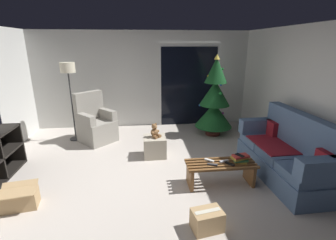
{
  "coord_description": "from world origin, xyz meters",
  "views": [
    {
      "loc": [
        -0.07,
        -3.44,
        2.16
      ],
      "look_at": [
        0.4,
        0.7,
        0.85
      ],
      "focal_mm": 25.85,
      "sensor_mm": 36.0,
      "label": 1
    }
  ],
  "objects": [
    {
      "name": "ottoman",
      "position": [
        0.17,
        1.02,
        0.2
      ],
      "size": [
        0.44,
        0.44,
        0.41
      ],
      "primitive_type": "cube",
      "color": "#B2A893",
      "rests_on": "ground"
    },
    {
      "name": "remote_black",
      "position": [
        1.26,
        -0.21,
        0.39
      ],
      "size": [
        0.13,
        0.15,
        0.02
      ],
      "primitive_type": "cube",
      "rotation": [
        0.0,
        0.0,
        3.8
      ],
      "color": "black",
      "rests_on": "coffee_table"
    },
    {
      "name": "remote_white",
      "position": [
        0.98,
        -0.05,
        0.39
      ],
      "size": [
        0.14,
        0.14,
        0.02
      ],
      "primitive_type": "cube",
      "rotation": [
        0.0,
        0.0,
        3.97
      ],
      "color": "silver",
      "rests_on": "coffee_table"
    },
    {
      "name": "patio_door_frame",
      "position": [
        1.22,
        2.99,
        1.1
      ],
      "size": [
        1.6,
        0.02,
        2.2
      ],
      "primitive_type": "cube",
      "color": "silver",
      "rests_on": "ground"
    },
    {
      "name": "wall_back",
      "position": [
        0.0,
        3.06,
        1.25
      ],
      "size": [
        5.72,
        0.12,
        2.5
      ],
      "primitive_type": "cube",
      "color": "silver",
      "rests_on": "ground"
    },
    {
      "name": "cell_phone",
      "position": [
        1.43,
        -0.16,
        0.51
      ],
      "size": [
        0.13,
        0.16,
        0.01
      ],
      "primitive_type": "cube",
      "rotation": [
        0.0,
        0.0,
        0.5
      ],
      "color": "black",
      "rests_on": "book_stack"
    },
    {
      "name": "christmas_tree",
      "position": [
        1.68,
        2.08,
        0.86
      ],
      "size": [
        0.91,
        0.91,
        1.95
      ],
      "color": "#4C1E19",
      "rests_on": "ground"
    },
    {
      "name": "patio_door_glass",
      "position": [
        1.22,
        2.97,
        1.05
      ],
      "size": [
        1.5,
        0.02,
        2.1
      ],
      "primitive_type": "cube",
      "color": "black",
      "rests_on": "ground"
    },
    {
      "name": "couch",
      "position": [
        2.32,
        -0.02,
        0.4
      ],
      "size": [
        0.82,
        1.96,
        1.08
      ],
      "color": "slate",
      "rests_on": "ground"
    },
    {
      "name": "ground_plane",
      "position": [
        0.0,
        0.0,
        0.0
      ],
      "size": [
        7.0,
        7.0,
        0.0
      ],
      "primitive_type": "plane",
      "color": "#BCB2A8"
    },
    {
      "name": "floor_lamp",
      "position": [
        -1.64,
        2.13,
        1.51
      ],
      "size": [
        0.32,
        0.32,
        1.78
      ],
      "color": "#2D2D30",
      "rests_on": "ground"
    },
    {
      "name": "remote_graphite",
      "position": [
        0.98,
        -0.2,
        0.39
      ],
      "size": [
        0.16,
        0.1,
        0.02
      ],
      "primitive_type": "cube",
      "rotation": [
        0.0,
        0.0,
        1.19
      ],
      "color": "#333338",
      "rests_on": "coffee_table"
    },
    {
      "name": "coffee_table",
      "position": [
        1.14,
        -0.14,
        0.26
      ],
      "size": [
        1.1,
        0.4,
        0.38
      ],
      "color": "brown",
      "rests_on": "ground"
    },
    {
      "name": "remote_silver",
      "position": [
        1.2,
        -0.11,
        0.39
      ],
      "size": [
        0.16,
        0.08,
        0.02
      ],
      "primitive_type": "cube",
      "rotation": [
        0.0,
        0.0,
        4.98
      ],
      "color": "#ADADB2",
      "rests_on": "coffee_table"
    },
    {
      "name": "armchair",
      "position": [
        -1.13,
        1.98,
        0.4
      ],
      "size": [
        0.97,
        0.97,
        1.13
      ],
      "color": "gray",
      "rests_on": "ground"
    },
    {
      "name": "teddy_bear_chestnut",
      "position": [
        0.17,
        1.01,
        0.53
      ],
      "size": [
        0.21,
        0.22,
        0.29
      ],
      "color": "brown",
      "rests_on": "ottoman"
    },
    {
      "name": "book_stack",
      "position": [
        1.45,
        -0.14,
        0.44
      ],
      "size": [
        0.29,
        0.21,
        0.12
      ],
      "color": "#B79333",
      "rests_on": "coffee_table"
    },
    {
      "name": "wall_right",
      "position": [
        2.86,
        0.0,
        1.25
      ],
      "size": [
        0.12,
        6.0,
        2.5
      ],
      "primitive_type": "cube",
      "color": "silver",
      "rests_on": "ground"
    },
    {
      "name": "cardboard_box_taped_mid_floor",
      "position": [
        0.67,
        -1.09,
        0.13
      ],
      "size": [
        0.4,
        0.31,
        0.26
      ],
      "color": "tan",
      "rests_on": "ground"
    },
    {
      "name": "cardboard_box_open_near_shelf",
      "position": [
        -1.79,
        -0.4,
        0.13
      ],
      "size": [
        0.52,
        0.51,
        0.3
      ],
      "color": "tan",
      "rests_on": "ground"
    }
  ]
}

